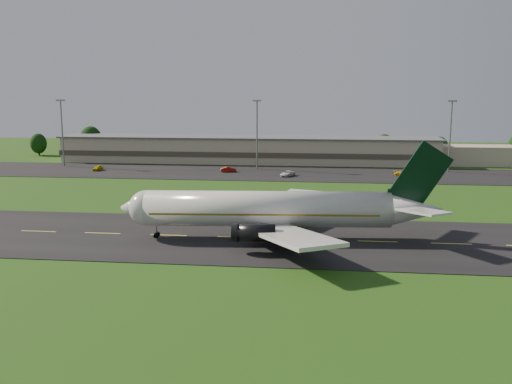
# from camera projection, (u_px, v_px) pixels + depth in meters

# --- Properties ---
(ground) EXTENTS (360.00, 360.00, 0.00)m
(ground) POSITION_uv_depth(u_px,v_px,m) (169.00, 236.00, 91.42)
(ground) COLOR #1F4010
(ground) RESTS_ON ground
(taxiway) EXTENTS (220.00, 30.00, 0.10)m
(taxiway) POSITION_uv_depth(u_px,v_px,m) (168.00, 235.00, 91.41)
(taxiway) COLOR black
(taxiway) RESTS_ON ground
(apron) EXTENTS (260.00, 30.00, 0.10)m
(apron) POSITION_uv_depth(u_px,v_px,m) (236.00, 172.00, 161.80)
(apron) COLOR black
(apron) RESTS_ON ground
(airliner) EXTENTS (51.29, 42.05, 15.57)m
(airliner) POSITION_uv_depth(u_px,v_px,m) (273.00, 210.00, 88.73)
(airliner) COLOR silver
(airliner) RESTS_ON ground
(terminal) EXTENTS (145.00, 16.00, 8.40)m
(terminal) POSITION_uv_depth(u_px,v_px,m) (267.00, 150.00, 184.02)
(terminal) COLOR #BEAB91
(terminal) RESTS_ON ground
(light_mast_west) EXTENTS (2.40, 1.20, 20.35)m
(light_mast_west) POSITION_uv_depth(u_px,v_px,m) (62.00, 125.00, 173.75)
(light_mast_west) COLOR gray
(light_mast_west) RESTS_ON ground
(light_mast_centre) EXTENTS (2.40, 1.20, 20.35)m
(light_mast_centre) POSITION_uv_depth(u_px,v_px,m) (257.00, 126.00, 166.82)
(light_mast_centre) COLOR gray
(light_mast_centre) RESTS_ON ground
(light_mast_east) EXTENTS (2.40, 1.20, 20.35)m
(light_mast_east) POSITION_uv_depth(u_px,v_px,m) (451.00, 127.00, 160.48)
(light_mast_east) COLOR gray
(light_mast_east) RESTS_ON ground
(tree_line) EXTENTS (197.23, 9.58, 10.79)m
(tree_line) POSITION_uv_depth(u_px,v_px,m) (348.00, 145.00, 190.09)
(tree_line) COLOR black
(tree_line) RESTS_ON ground
(service_vehicle_a) EXTENTS (2.18, 4.51, 1.48)m
(service_vehicle_a) POSITION_uv_depth(u_px,v_px,m) (98.00, 168.00, 165.56)
(service_vehicle_a) COLOR gold
(service_vehicle_a) RESTS_ON apron
(service_vehicle_b) EXTENTS (4.71, 2.55, 1.47)m
(service_vehicle_b) POSITION_uv_depth(u_px,v_px,m) (229.00, 169.00, 162.33)
(service_vehicle_b) COLOR maroon
(service_vehicle_b) RESTS_ON apron
(service_vehicle_c) EXTENTS (4.37, 5.73, 1.45)m
(service_vehicle_c) POSITION_uv_depth(u_px,v_px,m) (287.00, 174.00, 154.38)
(service_vehicle_c) COLOR silver
(service_vehicle_c) RESTS_ON apron
(service_vehicle_d) EXTENTS (4.83, 4.09, 1.33)m
(service_vehicle_d) POSITION_uv_depth(u_px,v_px,m) (402.00, 174.00, 154.50)
(service_vehicle_d) COLOR #C7970B
(service_vehicle_d) RESTS_ON apron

